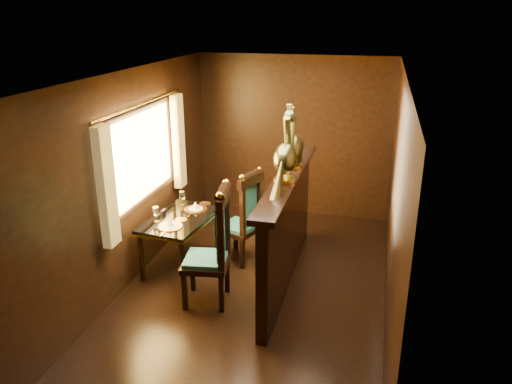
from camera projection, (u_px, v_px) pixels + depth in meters
The scene contains 8 objects.
ground at pixel (254, 290), 5.91m from camera, with size 5.00×5.00×0.00m, color black.
room_shell at pixel (247, 161), 5.40m from camera, with size 3.04×5.04×2.52m.
partition at pixel (287, 227), 5.86m from camera, with size 0.26×2.70×1.36m.
dining_table at pixel (180, 222), 6.27m from camera, with size 0.81×1.21×0.87m.
chair_left at pixel (217, 243), 5.43m from camera, with size 0.57×0.59×1.40m.
chair_right at pixel (246, 215), 6.35m from camera, with size 0.59×0.60×1.27m.
peacock_left at pixel (285, 145), 5.29m from camera, with size 0.26×0.68×0.81m, color #184934, non-canonical shape.
peacock_right at pixel (294, 136), 5.77m from camera, with size 0.24×0.64×0.76m, color #184934, non-canonical shape.
Camera 1 is at (1.27, -4.99, 3.13)m, focal length 35.00 mm.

